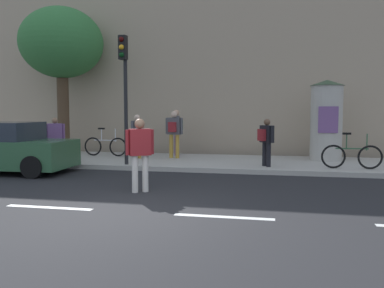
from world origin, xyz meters
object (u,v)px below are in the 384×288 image
Objects in this scene: traffic_light at (124,78)px; pedestrian_in_red_top at (137,133)px; pedestrian_with_backpack at (266,138)px; street_tree at (62,44)px; parked_car_dark at (3,148)px; pedestrian_in_dark_shirt at (177,128)px; pedestrian_near_pole at (174,130)px; poster_column at (326,120)px; pedestrian_tallest at (55,135)px; bicycle_leaning at (105,146)px; bicycle_upright at (352,156)px; pedestrian_in_light_jacket at (140,148)px.

traffic_light is 2.53m from pedestrian_in_red_top.
street_tree is at bearing 163.88° from pedestrian_with_backpack.
pedestrian_in_dark_shirt is at bearing 46.03° from parked_car_dark.
poster_column is at bearing 5.11° from pedestrian_near_pole.
bicycle_leaning is (1.13, 1.68, -0.51)m from pedestrian_tallest.
bicycle_upright is (6.06, -2.58, -0.69)m from pedestrian_in_dark_shirt.
street_tree is 5.16m from pedestrian_in_red_top.
pedestrian_in_light_jacket is 1.13× the size of pedestrian_tallest.
bicycle_leaning is (-2.77, 0.12, -0.66)m from pedestrian_near_pole.
bicycle_leaning is (-1.70, 2.28, -2.38)m from traffic_light.
street_tree reaches higher than pedestrian_near_pole.
pedestrian_near_pole is at bearing -82.12° from pedestrian_in_dark_shirt.
pedestrian_near_pole is 1.16× the size of pedestrian_with_backpack.
pedestrian_in_dark_shirt is 1.81m from pedestrian_in_red_top.
poster_column is 5.44m from pedestrian_near_pole.
street_tree is 4.33m from pedestrian_tallest.
bicycle_upright is (9.83, -0.06, -0.51)m from pedestrian_tallest.
traffic_light reaches higher than poster_column.
pedestrian_in_red_top is (-0.20, 1.73, -1.84)m from traffic_light.
pedestrian_with_backpack is at bearing -36.31° from pedestrian_in_dark_shirt.
pedestrian_with_backpack is (4.46, 0.54, -1.89)m from traffic_light.
bicycle_leaning is at bearing 177.47° from pedestrian_near_pole.
bicycle_leaning is (-3.38, 5.68, -0.49)m from pedestrian_in_light_jacket.
street_tree reaches higher than pedestrian_in_red_top.
bicycle_upright is at bearing -9.37° from pedestrian_in_red_top.
bicycle_upright is at bearing -11.36° from bicycle_leaning.
poster_column is at bearing 22.21° from traffic_light.
pedestrian_tallest is 0.85× the size of bicycle_leaning.
poster_column is 5.57m from pedestrian_in_dark_shirt.
bicycle_leaning is (-6.16, 1.75, -0.50)m from pedestrian_with_backpack.
poster_column is at bearing 12.38° from pedestrian_tallest.
pedestrian_in_dark_shirt reaches higher than pedestrian_near_pole.
pedestrian_in_light_jacket is at bearing -63.66° from traffic_light.
pedestrian_in_dark_shirt is at bearing 33.76° from pedestrian_tallest.
pedestrian_near_pole is 0.42× the size of parked_car_dark.
pedestrian_with_backpack reaches higher than parked_car_dark.
pedestrian_in_dark_shirt is at bearing 96.50° from pedestrian_in_light_jacket.
street_tree reaches higher than parked_car_dark.
poster_column is 7.73m from pedestrian_in_light_jacket.
pedestrian_with_backpack is (2.78, 3.93, 0.01)m from pedestrian_in_light_jacket.
pedestrian_tallest is at bearing 168.00° from traffic_light.
pedestrian_near_pole is (-0.61, 5.56, 0.17)m from pedestrian_in_light_jacket.
pedestrian_in_dark_shirt is at bearing 50.77° from pedestrian_in_red_top.
poster_column is 2.41m from bicycle_upright.
parked_car_dark is at bearing -169.52° from bicycle_upright.
pedestrian_in_dark_shirt reaches higher than parked_car_dark.
pedestrian_in_dark_shirt is at bearing 97.88° from pedestrian_near_pole.
pedestrian_near_pole is 0.98× the size of bicycle_leaning.
pedestrian_in_red_top is at bearing -129.23° from pedestrian_in_dark_shirt.
street_tree is 3.68× the size of pedestrian_in_red_top.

